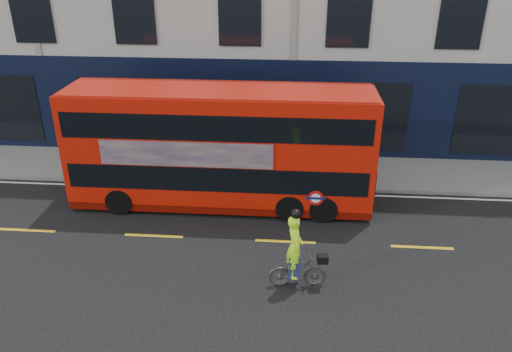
# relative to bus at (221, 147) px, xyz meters

# --- Properties ---
(ground) EXTENTS (120.00, 120.00, 0.00)m
(ground) POSITION_rel_bus_xyz_m (2.19, -3.80, -2.04)
(ground) COLOR black
(ground) RESTS_ON ground
(pavement) EXTENTS (60.00, 3.00, 0.12)m
(pavement) POSITION_rel_bus_xyz_m (2.19, 2.70, -1.98)
(pavement) COLOR slate
(pavement) RESTS_ON ground
(kerb) EXTENTS (60.00, 0.12, 0.13)m
(kerb) POSITION_rel_bus_xyz_m (2.19, 1.20, -1.97)
(kerb) COLOR slate
(kerb) RESTS_ON ground
(road_edge_line) EXTENTS (58.00, 0.10, 0.01)m
(road_edge_line) POSITION_rel_bus_xyz_m (2.19, 0.90, -2.03)
(road_edge_line) COLOR silver
(road_edge_line) RESTS_ON ground
(lane_dashes) EXTENTS (58.00, 0.12, 0.01)m
(lane_dashes) POSITION_rel_bus_xyz_m (2.19, -2.30, -2.03)
(lane_dashes) COLOR gold
(lane_dashes) RESTS_ON ground
(bus) EXTENTS (9.89, 2.31, 3.98)m
(bus) POSITION_rel_bus_xyz_m (0.00, 0.00, 0.00)
(bus) COLOR red
(bus) RESTS_ON ground
(cyclist) EXTENTS (1.53, 0.66, 2.26)m
(cyclist) POSITION_rel_bus_xyz_m (2.51, -4.36, -1.25)
(cyclist) COLOR #45484A
(cyclist) RESTS_ON ground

